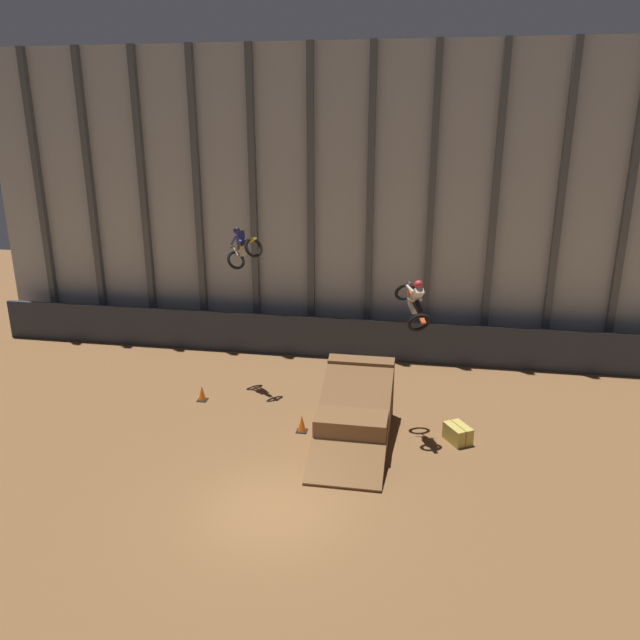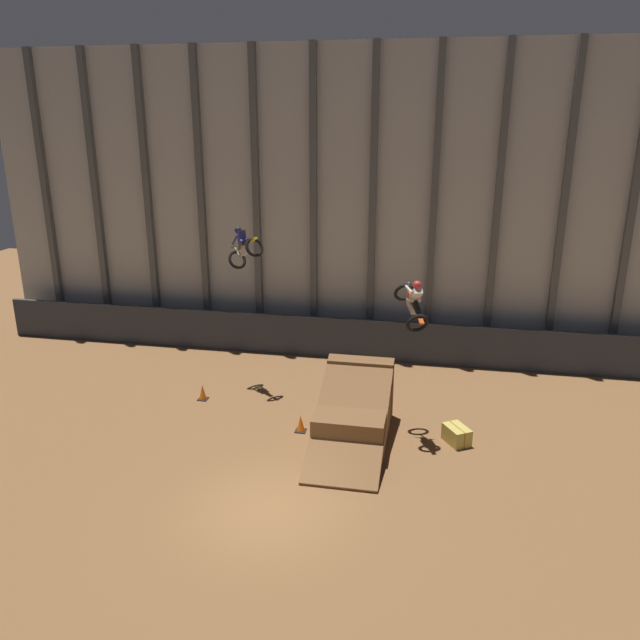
% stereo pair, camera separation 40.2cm
% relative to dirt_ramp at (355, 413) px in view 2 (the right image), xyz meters
% --- Properties ---
extents(ground_plane, '(60.00, 60.00, 0.00)m').
position_rel_dirt_ramp_xyz_m(ground_plane, '(-1.71, -4.64, -0.77)').
color(ground_plane, brown).
extents(arena_back_wall, '(32.00, 0.40, 12.95)m').
position_rel_dirt_ramp_xyz_m(arena_back_wall, '(-1.71, 7.99, 5.71)').
color(arena_back_wall, '#ADB2B7').
rests_on(arena_back_wall, ground_plane).
extents(lower_barrier, '(31.36, 0.20, 1.80)m').
position_rel_dirt_ramp_xyz_m(lower_barrier, '(-1.71, 6.77, 0.13)').
color(lower_barrier, '#2D333D').
rests_on(lower_barrier, ground_plane).
extents(dirt_ramp, '(2.28, 4.98, 2.29)m').
position_rel_dirt_ramp_xyz_m(dirt_ramp, '(0.00, 0.00, 0.00)').
color(dirt_ramp, brown).
rests_on(dirt_ramp, ground_plane).
extents(rider_bike_left_air, '(1.75, 1.65, 1.67)m').
position_rel_dirt_ramp_xyz_m(rider_bike_left_air, '(-4.66, 3.25, 4.69)').
color(rider_bike_left_air, black).
extents(rider_bike_right_air, '(1.34, 1.86, 1.69)m').
position_rel_dirt_ramp_xyz_m(rider_bike_right_air, '(1.71, 0.42, 3.77)').
color(rider_bike_right_air, black).
extents(traffic_cone_near_ramp, '(0.36, 0.36, 0.58)m').
position_rel_dirt_ramp_xyz_m(traffic_cone_near_ramp, '(-1.79, -0.16, -0.49)').
color(traffic_cone_near_ramp, black).
rests_on(traffic_cone_near_ramp, ground_plane).
extents(traffic_cone_arena_edge, '(0.36, 0.36, 0.58)m').
position_rel_dirt_ramp_xyz_m(traffic_cone_arena_edge, '(-5.93, 1.56, -0.49)').
color(traffic_cone_arena_edge, black).
rests_on(traffic_cone_arena_edge, ground_plane).
extents(hay_bale_trackside, '(0.99, 1.08, 0.57)m').
position_rel_dirt_ramp_xyz_m(hay_bale_trackside, '(3.33, 0.05, -0.49)').
color(hay_bale_trackside, '#CCB751').
rests_on(hay_bale_trackside, ground_plane).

